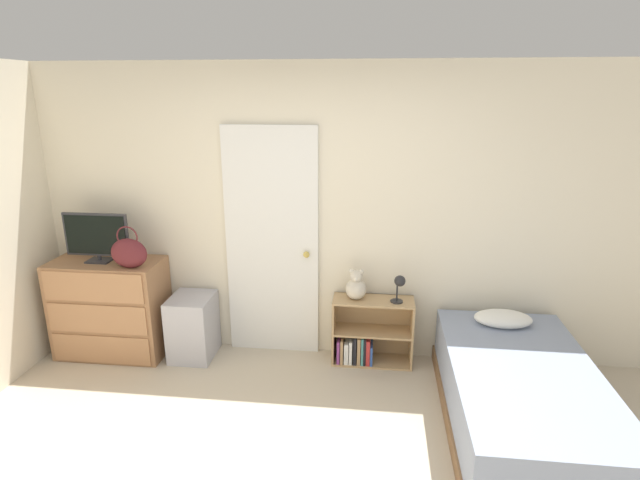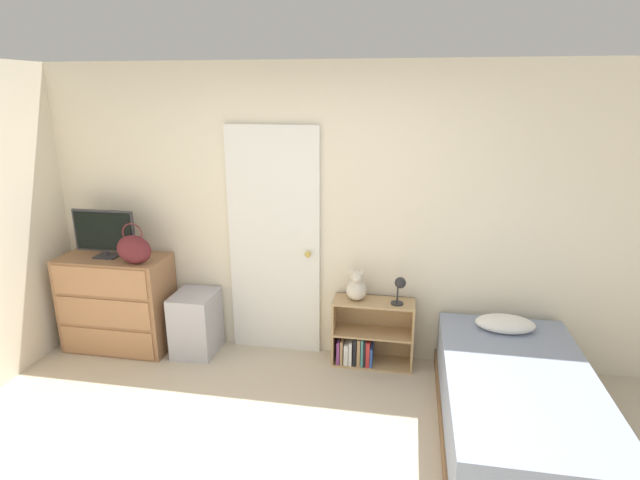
{
  "view_description": "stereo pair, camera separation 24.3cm",
  "coord_description": "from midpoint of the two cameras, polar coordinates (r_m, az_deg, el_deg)",
  "views": [
    {
      "loc": [
        0.54,
        -2.22,
        2.32
      ],
      "look_at": [
        0.1,
        1.65,
        1.14
      ],
      "focal_mm": 28.0,
      "sensor_mm": 36.0,
      "label": 1
    },
    {
      "loc": [
        0.78,
        -2.18,
        2.32
      ],
      "look_at": [
        0.1,
        1.65,
        1.14
      ],
      "focal_mm": 28.0,
      "sensor_mm": 36.0,
      "label": 2
    }
  ],
  "objects": [
    {
      "name": "storage_bin",
      "position": [
        4.7,
        -15.78,
        -9.53
      ],
      "size": [
        0.37,
        0.42,
        0.57
      ],
      "color": "#ADADB7",
      "rests_on": "ground_plane"
    },
    {
      "name": "handbag",
      "position": [
        4.49,
        -22.46,
        -1.37
      ],
      "size": [
        0.31,
        0.13,
        0.36
      ],
      "color": "#591E23",
      "rests_on": "dresser"
    },
    {
      "name": "dresser",
      "position": [
        4.94,
        -24.11,
        -7.1
      ],
      "size": [
        0.96,
        0.47,
        0.88
      ],
      "color": "#996B47",
      "rests_on": "ground_plane"
    },
    {
      "name": "bed",
      "position": [
        3.89,
        20.27,
        -16.59
      ],
      "size": [
        1.02,
        1.88,
        0.6
      ],
      "color": "brown",
      "rests_on": "ground_plane"
    },
    {
      "name": "door_closed",
      "position": [
        4.4,
        -7.08,
        -0.46
      ],
      "size": [
        0.82,
        0.09,
        2.05
      ],
      "color": "white",
      "rests_on": "ground_plane"
    },
    {
      "name": "wall_back",
      "position": [
        4.31,
        -2.46,
        2.79
      ],
      "size": [
        10.0,
        0.06,
        2.55
      ],
      "color": "beige",
      "rests_on": "ground_plane"
    },
    {
      "name": "tv",
      "position": [
        4.74,
        -25.53,
        0.34
      ],
      "size": [
        0.57,
        0.16,
        0.43
      ],
      "color": "#2D2D33",
      "rests_on": "dresser"
    },
    {
      "name": "bookshelf",
      "position": [
        4.47,
        3.75,
        -11.0
      ],
      "size": [
        0.69,
        0.27,
        0.59
      ],
      "color": "tan",
      "rests_on": "ground_plane"
    },
    {
      "name": "teddy_bear",
      "position": [
        4.27,
        2.51,
        -5.32
      ],
      "size": [
        0.18,
        0.18,
        0.27
      ],
      "color": "beige",
      "rests_on": "bookshelf"
    },
    {
      "name": "desk_lamp",
      "position": [
        4.21,
        7.43,
        -5.03
      ],
      "size": [
        0.12,
        0.11,
        0.24
      ],
      "color": "#262628",
      "rests_on": "bookshelf"
    }
  ]
}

